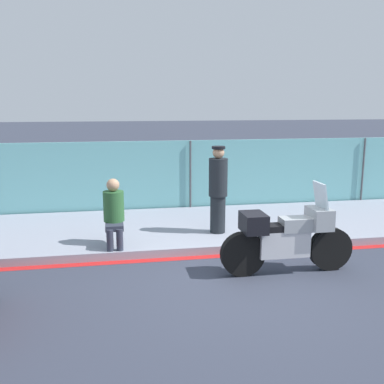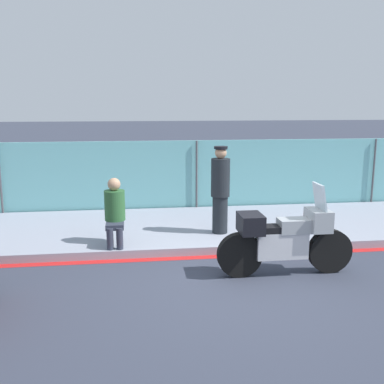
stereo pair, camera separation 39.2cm
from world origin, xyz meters
name	(u,v)px [view 2 (the right image)]	position (x,y,z in m)	size (l,w,h in m)	color
ground_plane	(238,285)	(0.00, 0.00, 0.00)	(120.00, 120.00, 0.00)	#333847
sidewalk	(207,227)	(0.00, 2.99, 0.08)	(34.50, 3.18, 0.15)	#8E93A3
curb_paint_stripe	(221,256)	(0.00, 1.31, 0.00)	(34.50, 0.18, 0.01)	red
storefront_fence	(196,177)	(0.00, 4.67, 0.90)	(32.77, 0.17, 1.81)	#6BB2B7
motorcycle	(285,239)	(0.83, 0.35, 0.60)	(2.22, 0.50, 1.48)	black
officer_standing	(220,189)	(0.16, 2.30, 1.04)	(0.37, 0.37, 1.74)	#1E2328
person_seated_on_curb	(115,208)	(-1.89, 1.83, 0.83)	(0.38, 0.64, 1.23)	#2D3342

